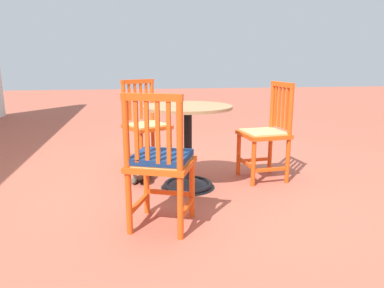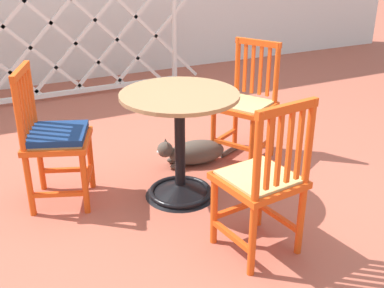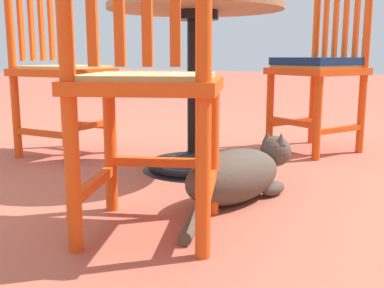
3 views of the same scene
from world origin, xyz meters
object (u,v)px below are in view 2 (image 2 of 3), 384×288
at_px(cafe_table, 180,157).
at_px(tabby_cat, 192,153).
at_px(orange_chair_at_corner, 262,182).
at_px(orange_chair_facing_out, 246,105).
at_px(orange_chair_near_fence, 54,139).

bearing_deg(cafe_table, tabby_cat, 54.30).
height_order(orange_chair_at_corner, tabby_cat, orange_chair_at_corner).
xyz_separation_m(orange_chair_facing_out, tabby_cat, (-0.44, 0.06, -0.34)).
xyz_separation_m(orange_chair_near_fence, tabby_cat, (1.03, 0.11, -0.35)).
distance_m(orange_chair_facing_out, orange_chair_near_fence, 1.47).
height_order(cafe_table, tabby_cat, cafe_table).
distance_m(cafe_table, tabby_cat, 0.52).
bearing_deg(orange_chair_facing_out, orange_chair_near_fence, -178.07).
distance_m(orange_chair_near_fence, orange_chair_at_corner, 1.37).
relative_size(cafe_table, orange_chair_near_fence, 0.83).
relative_size(orange_chair_facing_out, orange_chair_at_corner, 1.00).
relative_size(cafe_table, tabby_cat, 1.02).
relative_size(cafe_table, orange_chair_facing_out, 0.83).
height_order(orange_chair_near_fence, orange_chair_at_corner, same).
bearing_deg(orange_chair_near_fence, cafe_table, -21.31).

